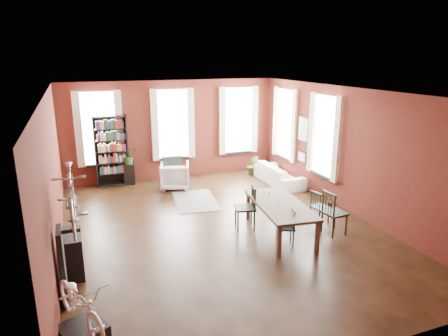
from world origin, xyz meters
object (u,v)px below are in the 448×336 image
dining_chair_c (335,213)px  plant_stand (130,174)px  dining_table (280,219)px  bookshelf (112,151)px  dining_chair_d (320,207)px  dining_chair_a (285,227)px  dining_chair_b (245,208)px  bike_trainer (83,331)px  white_armchair (175,175)px  cream_sofa (279,171)px  console_table (72,254)px  bicycle_floor (78,280)px

dining_chair_c → plant_stand: (-3.85, 5.42, -0.18)m
dining_table → bookshelf: bookshelf is taller
bookshelf → dining_chair_d: bearing=-47.5°
dining_chair_a → bookshelf: bookshelf is taller
dining_table → dining_chair_b: (-0.59, 0.61, 0.14)m
dining_chair_a → bike_trainer: 4.48m
dining_chair_d → white_armchair: (-2.66, 3.82, 0.03)m
dining_chair_d → plant_stand: (-3.90, 4.76, -0.07)m
cream_sofa → console_table: size_ratio=2.60×
dining_chair_c → white_armchair: bearing=24.5°
dining_chair_c → cream_sofa: bearing=-14.9°
bookshelf → cream_sofa: bookshelf is taller
dining_chair_d → bike_trainer: dining_chair_d is taller
cream_sofa → bicycle_floor: 8.20m
bookshelf → bike_trainer: (-1.18, -7.11, -1.01)m
bookshelf → console_table: 5.40m
dining_chair_c → dining_table: bearing=65.9°
cream_sofa → console_table: bearing=119.3°
dining_chair_b → dining_chair_c: 2.05m
dining_chair_a → bicycle_floor: size_ratio=0.53×
dining_chair_b → dining_chair_d: size_ratio=1.26×
dining_table → white_armchair: bearing=115.6°
dining_table → console_table: bearing=-171.7°
dining_chair_b → dining_chair_a: bearing=36.7°
dining_table → console_table: size_ratio=2.75×
console_table → bicycle_floor: size_ratio=0.52×
plant_stand → cream_sofa: bearing=-20.5°
dining_chair_d → cream_sofa: 3.15m
dining_chair_c → bike_trainer: bearing=101.0°
dining_chair_c → dining_chair_d: size_ratio=1.26×
bookshelf → plant_stand: size_ratio=3.32×
console_table → bicycle_floor: bearing=-86.6°
dining_chair_d → white_armchair: 4.65m
dining_chair_d → dining_chair_a: bearing=108.7°
dining_table → dining_chair_a: size_ratio=2.70×
dining_chair_a → bookshelf: size_ratio=0.37×
plant_stand → bicycle_floor: size_ratio=0.43×
dining_chair_c → dining_chair_a: bearing=88.5°
cream_sofa → console_table: (-6.23, -3.50, -0.01)m
dining_chair_b → bike_trainer: size_ratio=1.74×
bookshelf → bicycle_floor: bookshelf is taller
bike_trainer → dining_table: bearing=25.3°
dining_chair_b → dining_chair_c: size_ratio=1.01×
console_table → plant_stand: size_ratio=1.21×
cream_sofa → dining_table: bearing=151.8°
bike_trainer → bicycle_floor: bicycle_floor is taller
white_armchair → cream_sofa: 3.29m
dining_chair_a → dining_chair_b: dining_chair_b is taller
cream_sofa → bicycle_floor: (-6.11, -5.44, 0.53)m
dining_chair_b → console_table: (-3.84, -0.76, -0.11)m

